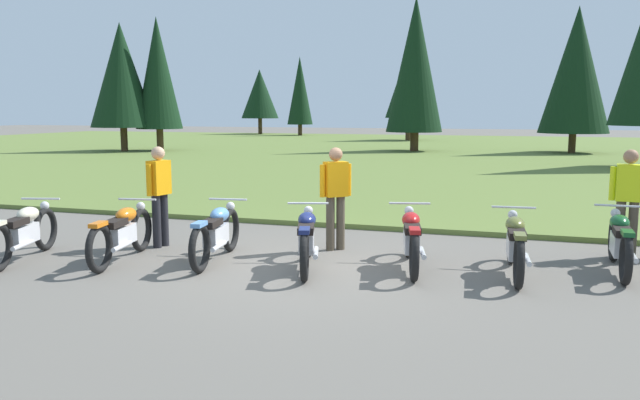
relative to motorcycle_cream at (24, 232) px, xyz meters
The scene contains 13 objects.
ground_plane 4.34m from the motorcycle_cream, 12.27° to the left, with size 140.00×140.00×0.00m, color #605B54.
grass_moorland 26.28m from the motorcycle_cream, 80.76° to the left, with size 80.00×44.00×0.10m, color #5B7033.
forest_treeline 29.24m from the motorcycle_cream, 90.30° to the left, with size 38.61×30.28×8.11m.
motorcycle_cream is the anchor object (origin of this frame).
motorcycle_orange 1.51m from the motorcycle_cream, 15.47° to the left, with size 0.68×2.09×0.88m.
motorcycle_sky_blue 2.93m from the motorcycle_cream, 16.68° to the left, with size 0.65×2.09×0.88m.
motorcycle_navy 4.32m from the motorcycle_cream, 11.18° to the left, with size 0.82×2.04×0.88m.
motorcycle_red 5.81m from the motorcycle_cream, 12.82° to the left, with size 0.74×2.07×0.88m.
motorcycle_olive 7.22m from the motorcycle_cream, 10.70° to the left, with size 0.62×2.10×0.88m.
motorcycle_british_green 8.71m from the motorcycle_cream, 13.03° to the left, with size 0.62×2.10×0.88m.
rider_near_row_end 9.22m from the motorcycle_cream, 18.90° to the left, with size 0.55×0.25×1.67m.
rider_with_back_turned 4.82m from the motorcycle_cream, 26.39° to the left, with size 0.44×0.40×1.67m.
rider_checking_bike 2.13m from the motorcycle_cream, 45.43° to the left, with size 0.28×0.54×1.67m.
Camera 1 is at (2.90, -8.47, 2.26)m, focal length 35.43 mm.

